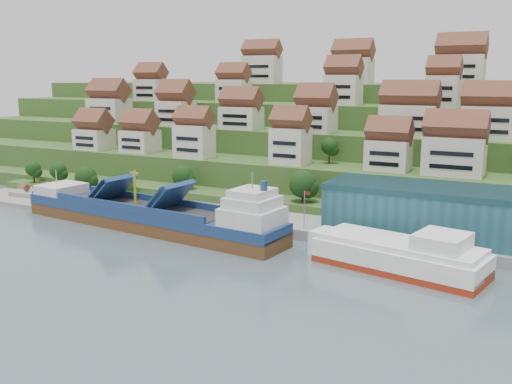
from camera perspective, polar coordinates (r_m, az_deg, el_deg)
The scene contains 11 objects.
ground at distance 120.50m, azimuth -5.02°, elevation -4.70°, with size 300.00×300.00×0.00m, color slate.
quay at distance 124.43m, azimuth 6.55°, elevation -3.69°, with size 180.00×14.00×2.20m, color gray.
pebble_beach at distance 166.16m, azimuth -19.82°, elevation -0.68°, with size 45.00×20.00×1.00m, color gray.
hillside at distance 211.66m, azimuth 10.24°, elevation 5.08°, with size 260.00×128.00×31.00m.
hillside_village at distance 167.35m, azimuth 7.95°, elevation 8.14°, with size 158.75×63.53×29.80m.
hillside_trees at distance 157.64m, azimuth 1.30°, elevation 5.15°, with size 140.03×62.70×31.76m.
warehouse at distance 117.76m, azimuth 21.67°, elevation -2.24°, with size 60.00×15.00×10.00m, color #265967.
flagpole at distance 119.20m, azimuth 4.90°, elevation -1.46°, with size 1.28×0.16×8.00m.
beach_huts at distance 166.50m, azimuth -20.64°, elevation -0.15°, with size 14.40×3.70×2.20m.
cargo_ship at distance 128.57m, azimuth -10.19°, elevation -2.44°, with size 69.48×17.33×15.13m.
second_ship at distance 103.46m, azimuth 14.45°, elevation -6.26°, with size 31.12×16.44×8.57m.
Camera 1 is at (62.74, -97.32, 33.36)m, focal length 40.00 mm.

